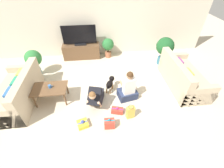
% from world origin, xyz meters
% --- Properties ---
extents(ground_plane, '(16.00, 16.00, 0.00)m').
position_xyz_m(ground_plane, '(0.00, 0.00, 0.00)').
color(ground_plane, beige).
extents(wall_back, '(8.40, 0.06, 2.60)m').
position_xyz_m(wall_back, '(0.00, 2.63, 1.30)').
color(wall_back, beige).
rests_on(wall_back, ground_plane).
extents(sofa_left, '(0.91, 1.84, 0.88)m').
position_xyz_m(sofa_left, '(-2.39, 0.10, 0.32)').
color(sofa_left, '#C6B293').
rests_on(sofa_left, ground_plane).
extents(sofa_right, '(0.91, 1.84, 0.88)m').
position_xyz_m(sofa_right, '(2.40, 0.29, 0.31)').
color(sofa_right, '#C6B293').
rests_on(sofa_right, ground_plane).
extents(coffee_table, '(0.91, 0.58, 0.46)m').
position_xyz_m(coffee_table, '(-1.52, 0.04, 0.41)').
color(coffee_table, brown).
rests_on(coffee_table, ground_plane).
extents(tv_console, '(1.40, 0.44, 0.57)m').
position_xyz_m(tv_console, '(-0.78, 2.34, 0.28)').
color(tv_console, brown).
rests_on(tv_console, ground_plane).
extents(tv, '(1.24, 0.20, 0.74)m').
position_xyz_m(tv, '(-0.78, 2.34, 0.90)').
color(tv, black).
rests_on(tv, tv_console).
extents(potted_plant_corner_left, '(0.53, 0.53, 0.90)m').
position_xyz_m(potted_plant_corner_left, '(-2.25, 1.37, 0.60)').
color(potted_plant_corner_left, '#336B84').
rests_on(potted_plant_corner_left, ground_plane).
extents(potted_plant_back_right, '(0.46, 0.46, 0.77)m').
position_xyz_m(potted_plant_back_right, '(0.27, 2.29, 0.49)').
color(potted_plant_back_right, '#A36042').
rests_on(potted_plant_back_right, ground_plane).
extents(potted_plant_corner_right, '(0.62, 0.62, 1.03)m').
position_xyz_m(potted_plant_corner_right, '(2.25, 1.56, 0.66)').
color(potted_plant_corner_right, '#336B84').
rests_on(potted_plant_corner_right, ground_plane).
extents(person_kneeling, '(0.49, 0.80, 0.74)m').
position_xyz_m(person_kneeling, '(-0.29, -0.28, 0.32)').
color(person_kneeling, '#23232D').
rests_on(person_kneeling, ground_plane).
extents(person_sitting, '(0.59, 0.55, 0.94)m').
position_xyz_m(person_sitting, '(0.62, -0.09, 0.34)').
color(person_sitting, '#283351').
rests_on(person_sitting, ground_plane).
extents(dog, '(0.33, 0.55, 0.39)m').
position_xyz_m(dog, '(0.15, 0.31, 0.26)').
color(dog, black).
rests_on(dog, ground_plane).
extents(gift_box_a, '(0.31, 0.31, 0.18)m').
position_xyz_m(gift_box_a, '(-0.64, -0.91, 0.06)').
color(gift_box_a, yellow).
rests_on(gift_box_a, ground_plane).
extents(gift_box_b, '(0.25, 0.18, 0.30)m').
position_xyz_m(gift_box_b, '(-0.00, -1.02, 0.12)').
color(gift_box_b, red).
rests_on(gift_box_b, ground_plane).
extents(gift_box_c, '(0.34, 0.25, 0.19)m').
position_xyz_m(gift_box_c, '(0.25, -0.60, 0.07)').
color(gift_box_c, red).
rests_on(gift_box_c, ground_plane).
extents(gift_bag_a, '(0.22, 0.15, 0.40)m').
position_xyz_m(gift_bag_a, '(0.55, -0.79, 0.19)').
color(gift_bag_a, '#E5B74C').
rests_on(gift_bag_a, ground_plane).
extents(mug, '(0.12, 0.08, 0.09)m').
position_xyz_m(mug, '(-1.49, 0.05, 0.51)').
color(mug, '#386BAD').
rests_on(mug, coffee_table).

